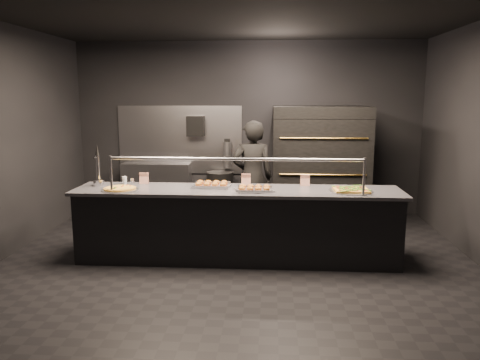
% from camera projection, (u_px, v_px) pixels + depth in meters
% --- Properties ---
extents(room, '(6.04, 6.00, 3.00)m').
position_uv_depth(room, '(235.00, 143.00, 5.80)').
color(room, black).
rests_on(room, ground).
extents(service_counter, '(4.10, 0.78, 1.37)m').
position_uv_depth(service_counter, '(237.00, 224.00, 5.93)').
color(service_counter, black).
rests_on(service_counter, ground).
extents(pizza_oven, '(1.50, 1.23, 1.91)m').
position_uv_depth(pizza_oven, '(319.00, 164.00, 7.63)').
color(pizza_oven, black).
rests_on(pizza_oven, ground).
extents(prep_shelf, '(1.20, 0.35, 0.90)m').
position_uv_depth(prep_shelf, '(157.00, 188.00, 8.32)').
color(prep_shelf, '#99999E').
rests_on(prep_shelf, ground).
extents(towel_dispenser, '(0.30, 0.20, 0.35)m').
position_uv_depth(towel_dispenser, '(196.00, 126.00, 8.15)').
color(towel_dispenser, black).
rests_on(towel_dispenser, room).
extents(fire_extinguisher, '(0.14, 0.14, 0.51)m').
position_uv_depth(fire_extinguisher, '(227.00, 154.00, 8.21)').
color(fire_extinguisher, '#B2B2B7').
rests_on(fire_extinguisher, room).
extents(beer_tap, '(0.14, 0.20, 0.54)m').
position_uv_depth(beer_tap, '(98.00, 174.00, 6.05)').
color(beer_tap, silver).
rests_on(beer_tap, service_counter).
extents(round_pizza, '(0.45, 0.45, 0.03)m').
position_uv_depth(round_pizza, '(120.00, 189.00, 5.80)').
color(round_pizza, silver).
rests_on(round_pizza, service_counter).
extents(slider_tray_a, '(0.50, 0.39, 0.07)m').
position_uv_depth(slider_tray_a, '(212.00, 185.00, 6.00)').
color(slider_tray_a, silver).
rests_on(slider_tray_a, service_counter).
extents(slider_tray_b, '(0.51, 0.44, 0.07)m').
position_uv_depth(slider_tray_b, '(254.00, 189.00, 5.74)').
color(slider_tray_b, silver).
rests_on(slider_tray_b, service_counter).
extents(square_pizza, '(0.52, 0.52, 0.05)m').
position_uv_depth(square_pizza, '(351.00, 190.00, 5.70)').
color(square_pizza, silver).
rests_on(square_pizza, service_counter).
extents(condiment_jar, '(0.16, 0.06, 0.10)m').
position_uv_depth(condiment_jar, '(127.00, 181.00, 6.17)').
color(condiment_jar, silver).
rests_on(condiment_jar, service_counter).
extents(tent_cards, '(2.24, 0.04, 0.15)m').
position_uv_depth(tent_cards, '(231.00, 179.00, 6.12)').
color(tent_cards, white).
rests_on(tent_cards, service_counter).
extents(trash_bin, '(0.46, 0.46, 0.77)m').
position_uv_depth(trash_bin, '(220.00, 194.00, 8.14)').
color(trash_bin, black).
rests_on(trash_bin, ground).
extents(worker, '(0.68, 0.49, 1.72)m').
position_uv_depth(worker, '(252.00, 177.00, 7.06)').
color(worker, black).
rests_on(worker, ground).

